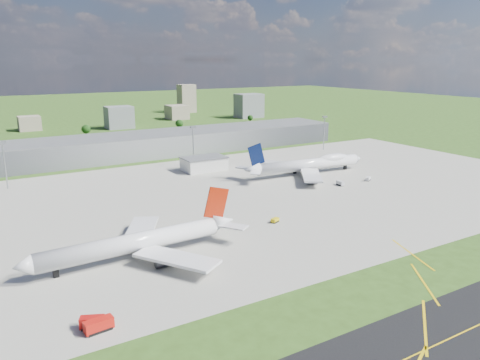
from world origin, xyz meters
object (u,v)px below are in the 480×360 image
airliner_red_twin (140,242)px  crash_tender (92,323)px  fire_truck (99,326)px  tug_yellow (275,220)px  van_white_near (340,183)px  airliner_blue_quad (309,164)px  van_white_far (368,179)px

airliner_red_twin → crash_tender: size_ratio=11.80×
fire_truck → tug_yellow: (85.84, 44.54, -0.70)m
van_white_near → crash_tender: bearing=120.6°
airliner_blue_quad → van_white_near: airliner_blue_quad is taller
airliner_red_twin → van_white_far: size_ratio=17.05×
crash_tender → van_white_near: 169.17m
airliner_blue_quad → tug_yellow: size_ratio=19.90×
airliner_red_twin → crash_tender: bearing=52.8°
fire_truck → van_white_far: 187.99m
airliner_red_twin → fire_truck: airliner_red_twin is taller
fire_truck → van_white_far: bearing=17.4°
crash_tender → van_white_far: (173.36, 73.05, -0.47)m
airliner_red_twin → fire_truck: 46.03m
fire_truck → crash_tender: fire_truck is taller
crash_tender → van_white_near: (152.46, 73.30, -0.34)m
crash_tender → van_white_far: 188.12m
van_white_far → airliner_blue_quad: bearing=95.2°
van_white_near → van_white_far: size_ratio=1.09×
van_white_near → tug_yellow: bearing=120.2°
airliner_red_twin → tug_yellow: bearing=-176.6°
crash_tender → van_white_near: size_ratio=1.33×
fire_truck → airliner_red_twin: bearing=51.3°
van_white_far → fire_truck: bearing=176.2°
airliner_blue_quad → tug_yellow: 90.76m
airliner_red_twin → crash_tender: airliner_red_twin is taller
airliner_red_twin → airliner_blue_quad: airliner_blue_quad is taller
fire_truck → van_white_near: fire_truck is taller
airliner_red_twin → van_white_far: airliner_red_twin is taller
van_white_near → airliner_red_twin: bearing=111.1°
airliner_red_twin → tug_yellow: size_ratio=18.69×
tug_yellow → van_white_near: 72.49m
airliner_red_twin → tug_yellow: (61.24, 5.85, -4.80)m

